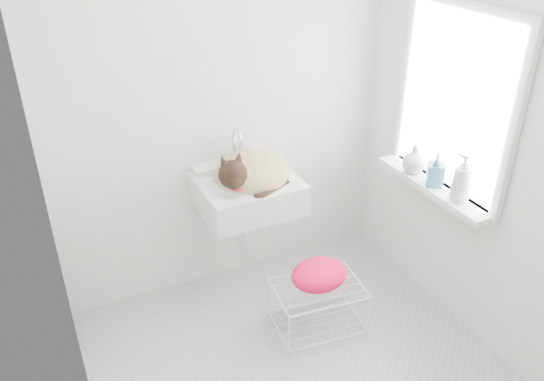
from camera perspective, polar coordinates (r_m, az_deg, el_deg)
name	(u,v)px	position (r m, az deg, el deg)	size (l,w,h in m)	color
floor	(297,365)	(3.31, 2.62, -17.65)	(2.20, 2.00, 0.02)	#B4B4B4
back_wall	(224,104)	(3.38, -5.04, 8.92)	(2.20, 0.02, 2.50)	white
right_wall	(482,131)	(3.19, 20.91, 5.77)	(0.02, 2.00, 2.50)	white
left_wall	(54,229)	(2.29, -21.67, -3.73)	(0.02, 2.00, 2.50)	white
window_glass	(457,102)	(3.27, 18.59, 8.65)	(0.01, 0.80, 1.00)	white
window_frame	(454,103)	(3.26, 18.40, 8.62)	(0.04, 0.90, 1.10)	white
windowsill	(433,187)	(3.43, 16.33, 0.38)	(0.16, 0.88, 0.04)	white
sink	(247,179)	(3.34, -2.58, 1.17)	(0.60, 0.52, 0.24)	silver
faucet	(235,147)	(3.43, -3.84, 4.51)	(0.22, 0.15, 0.22)	silver
cat	(250,174)	(3.31, -2.30, 1.71)	(0.54, 0.46, 0.32)	tan
wire_rack	(318,308)	(3.45, 4.77, -12.00)	(0.52, 0.36, 0.31)	silver
towel	(318,280)	(3.35, 4.84, -9.27)	(0.35, 0.25, 0.14)	red
bottle_a	(458,201)	(3.28, 18.74, -1.04)	(0.09, 0.09, 0.24)	silver
bottle_b	(433,185)	(3.41, 16.40, 0.54)	(0.09, 0.09, 0.20)	#286179
bottle_c	(413,172)	(3.53, 14.39, 1.89)	(0.14, 0.14, 0.18)	silver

